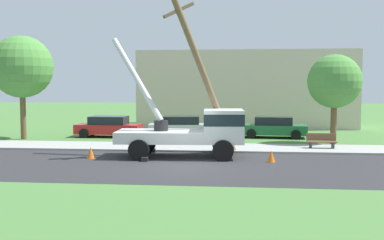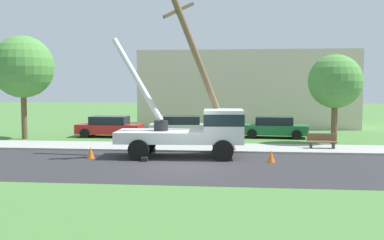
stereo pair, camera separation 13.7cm
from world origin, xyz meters
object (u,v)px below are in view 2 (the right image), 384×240
at_px(traffic_cone_curbside, 222,149).
at_px(park_bench, 322,141).
at_px(utility_truck, 197,129).
at_px(traffic_cone_behind, 91,153).
at_px(parked_sedan_green, 275,127).
at_px(traffic_cone_ahead, 271,156).
at_px(parked_sedan_red, 110,126).
at_px(roadside_tree_near, 335,82).
at_px(roadside_tree_far, 23,67).
at_px(parked_sedan_silver, 182,126).
at_px(leaning_utility_pole, 203,72).

bearing_deg(traffic_cone_curbside, park_bench, 23.10).
xyz_separation_m(utility_truck, traffic_cone_behind, (-5.09, -0.98, -1.13)).
xyz_separation_m(utility_truck, parked_sedan_green, (4.38, 8.98, -0.70)).
bearing_deg(traffic_cone_ahead, traffic_cone_behind, 178.56).
xyz_separation_m(traffic_cone_behind, park_bench, (11.66, 4.22, 0.18)).
xyz_separation_m(utility_truck, parked_sedan_red, (-6.85, 8.25, -0.70)).
bearing_deg(roadside_tree_near, parked_sedan_red, 170.94).
distance_m(parked_sedan_red, roadside_tree_near, 15.06).
bearing_deg(parked_sedan_red, roadside_tree_near, -9.06).
distance_m(utility_truck, roadside_tree_near, 10.01).
distance_m(parked_sedan_red, roadside_tree_far, 6.83).
relative_size(parked_sedan_silver, parked_sedan_green, 1.00).
bearing_deg(traffic_cone_behind, traffic_cone_curbside, 17.05).
distance_m(utility_truck, roadside_tree_far, 14.03).
distance_m(leaning_utility_pole, roadside_tree_near, 9.16).
height_order(parked_sedan_silver, roadside_tree_near, roadside_tree_near).
height_order(leaning_utility_pole, parked_sedan_silver, leaning_utility_pole).
height_order(utility_truck, roadside_tree_near, utility_truck).
height_order(utility_truck, parked_sedan_silver, utility_truck).
height_order(traffic_cone_behind, parked_sedan_silver, parked_sedan_silver).
distance_m(park_bench, roadside_tree_near, 4.40).
bearing_deg(traffic_cone_behind, roadside_tree_near, 28.36).
relative_size(traffic_cone_curbside, roadside_tree_far, 0.08).
xyz_separation_m(utility_truck, traffic_cone_ahead, (3.55, -1.20, -1.13)).
relative_size(leaning_utility_pole, traffic_cone_behind, 14.77).
relative_size(leaning_utility_pole, parked_sedan_red, 1.87).
height_order(utility_truck, parked_sedan_red, utility_truck).
bearing_deg(roadside_tree_near, leaning_utility_pole, -145.21).
xyz_separation_m(parked_sedan_silver, roadside_tree_near, (9.66, -2.99, 3.04)).
height_order(leaning_utility_pole, parked_sedan_red, leaning_utility_pole).
distance_m(utility_truck, traffic_cone_ahead, 3.91).
xyz_separation_m(parked_sedan_red, roadside_tree_near, (14.57, -2.32, 3.04)).
relative_size(utility_truck, traffic_cone_behind, 12.32).
xyz_separation_m(utility_truck, roadside_tree_far, (-12.05, 6.37, 3.31)).
bearing_deg(parked_sedan_green, traffic_cone_behind, -133.57).
distance_m(traffic_cone_behind, roadside_tree_near, 14.97).
relative_size(traffic_cone_behind, parked_sedan_silver, 0.12).
height_order(utility_truck, park_bench, utility_truck).
relative_size(park_bench, roadside_tree_near, 0.30).
height_order(traffic_cone_ahead, roadside_tree_near, roadside_tree_near).
bearing_deg(parked_sedan_green, parked_sedan_red, -176.33).
height_order(traffic_cone_ahead, parked_sedan_green, parked_sedan_green).
bearing_deg(leaning_utility_pole, roadside_tree_far, 155.22).
bearing_deg(traffic_cone_curbside, roadside_tree_far, 157.64).
bearing_deg(parked_sedan_red, traffic_cone_ahead, -42.28).
bearing_deg(parked_sedan_silver, traffic_cone_ahead, -61.55).
relative_size(parked_sedan_red, parked_sedan_silver, 0.97).
bearing_deg(utility_truck, traffic_cone_curbside, 38.75).
relative_size(traffic_cone_curbside, parked_sedan_red, 0.13).
xyz_separation_m(leaning_utility_pole, park_bench, (6.36, 2.53, -3.75)).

